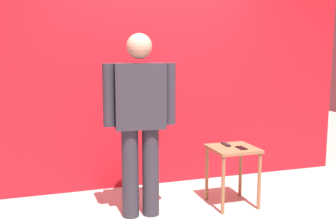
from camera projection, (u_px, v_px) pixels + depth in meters
The scene contains 5 objects.
back_wall_red at pixel (152, 49), 4.75m from camera, with size 4.92×0.12×3.20m, color red.
standing_person at pixel (140, 116), 3.85m from camera, with size 0.69×0.28×1.74m.
side_table at pixel (233, 158), 4.21m from camera, with size 0.46×0.46×0.61m.
cell_phone at pixel (241, 148), 4.13m from camera, with size 0.07×0.14×0.01m, color black.
tv_remote at pixel (226, 144), 4.27m from camera, with size 0.04×0.17×0.02m, color black.
Camera 1 is at (-1.30, -3.25, 1.60)m, focal length 43.98 mm.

